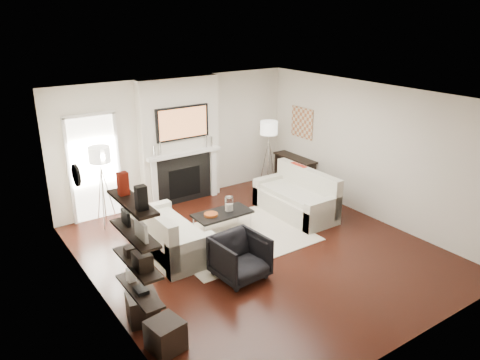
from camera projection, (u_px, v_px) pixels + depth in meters
room_envelope at (260, 179)px, 7.77m from camera, size 6.00×6.00×6.00m
chimney_breast at (180, 141)px, 10.00m from camera, size 1.80×0.25×2.70m
fireplace_surround at (184, 179)px, 10.18m from camera, size 1.30×0.02×1.04m
firebox at (185, 182)px, 10.20m from camera, size 0.75×0.02×0.65m
mantel_pilaster_l at (155, 185)px, 9.76m from camera, size 0.12×0.08×1.10m
mantel_pilaster_r at (213, 172)px, 10.53m from camera, size 0.12×0.08×1.10m
mantel_shelf at (184, 153)px, 9.93m from camera, size 1.70×0.18×0.07m
tv_body at (183, 123)px, 9.72m from camera, size 1.20×0.06×0.70m
tv_screen at (183, 123)px, 9.70m from camera, size 1.10×0.00×0.62m
candlestick_l_tall at (160, 149)px, 9.58m from camera, size 0.04×0.04×0.30m
candlestick_l_short at (154, 152)px, 9.52m from camera, size 0.04×0.04×0.24m
candlestick_r_tall at (206, 141)px, 10.17m from camera, size 0.04×0.04×0.30m
candlestick_r_short at (211, 142)px, 10.25m from camera, size 0.04×0.04×0.24m
hallway_panel at (94, 169)px, 9.20m from camera, size 0.90×0.02×2.10m
door_trim_l at (70, 174)px, 8.93m from camera, size 0.06×0.06×2.16m
door_trim_r at (118, 165)px, 9.44m from camera, size 0.06×0.06×2.16m
door_trim_top at (88, 115)px, 8.81m from camera, size 1.02×0.06×0.06m
rug at (237, 237)px, 8.71m from camera, size 2.60×2.00×0.01m
loveseat_left_base at (169, 241)px, 8.13m from camera, size 0.85×1.80×0.42m
loveseat_left_back at (150, 230)px, 7.84m from camera, size 0.18×1.80×0.80m
loveseat_left_arm_n at (192, 256)px, 7.47m from camera, size 0.85×0.18×0.60m
loveseat_left_arm_s at (150, 220)px, 8.73m from camera, size 0.85×0.18×0.60m
loveseat_left_cushion at (171, 227)px, 8.07m from camera, size 0.63×1.44×0.10m
pillow_left_orange at (142, 212)px, 8.01m from camera, size 0.10×0.42×0.42m
pillow_left_charcoal at (157, 225)px, 7.55m from camera, size 0.10×0.40×0.40m
loveseat_right_base at (295, 205)px, 9.64m from camera, size 0.85×1.80×0.42m
loveseat_right_back at (308, 187)px, 9.71m from camera, size 0.18×1.80×0.80m
loveseat_right_arm_n at (323, 214)px, 8.98m from camera, size 0.85×0.18×0.60m
loveseat_right_arm_s at (271, 189)px, 10.24m from camera, size 0.85×0.18×0.60m
loveseat_right_cushion at (293, 194)px, 9.52m from camera, size 0.63×1.44×0.10m
pillow_right_orange at (299, 174)px, 9.87m from camera, size 0.10×0.42×0.42m
pillow_right_charcoal at (318, 183)px, 9.41m from camera, size 0.10×0.40×0.40m
coffee_table at (222, 214)px, 8.76m from camera, size 1.10×0.55×0.04m
coffee_leg_nw at (206, 235)px, 8.40m from camera, size 0.02×0.02×0.38m
coffee_leg_ne at (251, 221)px, 8.93m from camera, size 0.02×0.02×0.38m
coffee_leg_sw at (194, 226)px, 8.74m from camera, size 0.02×0.02×0.38m
coffee_leg_se at (238, 214)px, 9.27m from camera, size 0.02×0.02×0.38m
hurricane_glass at (229, 204)px, 8.79m from camera, size 0.16×0.16×0.28m
hurricane_candle at (229, 207)px, 8.81m from camera, size 0.10×0.10×0.15m
copper_bowl at (211, 214)px, 8.62m from camera, size 0.26×0.26×0.04m
armchair at (240, 255)px, 7.30m from camera, size 0.80×0.76×0.78m
lamp_left_post at (104, 197)px, 9.02m from camera, size 0.02×0.02×1.20m
lamp_left_shade at (99, 155)px, 8.73m from camera, size 0.40×0.40×0.30m
lamp_left_leg_a at (109, 195)px, 9.08m from camera, size 0.25×0.02×1.23m
lamp_left_leg_b at (99, 196)px, 9.07m from camera, size 0.14×0.22×1.23m
lamp_left_leg_c at (103, 199)px, 8.92m from camera, size 0.14×0.22×1.23m
lamp_right_post at (268, 163)px, 10.99m from camera, size 0.02×0.02×1.20m
lamp_right_shade at (269, 128)px, 10.69m from camera, size 0.40×0.40×0.30m
lamp_right_leg_a at (272, 162)px, 11.05m from camera, size 0.25×0.02×1.23m
lamp_right_leg_b at (264, 163)px, 11.03m from camera, size 0.14×0.22×1.23m
lamp_right_leg_c at (269, 165)px, 10.88m from camera, size 0.14×0.22×1.23m
console_top at (295, 158)px, 10.95m from camera, size 0.35×1.20×0.04m
console_leg_n at (310, 179)px, 10.65m from camera, size 0.30×0.04×0.71m
console_leg_s at (280, 167)px, 11.50m from camera, size 0.30×0.04×0.71m
wall_art at (302, 123)px, 10.74m from camera, size 0.03×0.70×0.70m
shelf_bottom at (139, 291)px, 5.83m from camera, size 0.25×1.00×0.03m
shelf_lower at (137, 263)px, 5.69m from camera, size 0.25×1.00×0.04m
shelf_upper at (134, 233)px, 5.55m from camera, size 0.25×1.00×0.04m
shelf_top at (132, 202)px, 5.41m from camera, size 0.25×1.00×0.04m
decor_magfile_a at (141, 198)px, 5.13m from camera, size 0.12×0.10×0.28m
decor_magfile_b at (123, 184)px, 5.54m from camera, size 0.12×0.10×0.28m
decor_frame_a at (141, 230)px, 5.34m from camera, size 0.04×0.30×0.22m
decor_frame_b at (126, 218)px, 5.71m from camera, size 0.04×0.22×0.18m
decor_wine_rack at (142, 261)px, 5.51m from camera, size 0.18×0.25×0.20m
decor_box_small at (131, 251)px, 5.80m from camera, size 0.15×0.12×0.12m
decor_books at (141, 290)px, 5.77m from camera, size 0.14×0.20×0.05m
decor_box_tall at (131, 275)px, 5.98m from camera, size 0.10×0.10×0.18m
clock_rim at (76, 175)px, 6.90m from camera, size 0.04×0.34×0.34m
clock_face at (78, 175)px, 6.91m from camera, size 0.01×0.29×0.29m
ottoman_near at (143, 307)px, 6.34m from camera, size 0.47×0.47×0.40m
ottoman_far at (166, 335)px, 5.79m from camera, size 0.46×0.46×0.40m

